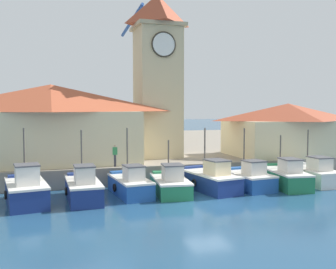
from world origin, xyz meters
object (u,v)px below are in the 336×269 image
object	(u,v)px
port_crane_near	(143,93)
dock_worker_near_tower	(115,155)
fishing_boat_far_left	(26,190)
fishing_boat_left_inner	(130,184)
clock_tower	(158,73)
warehouse_right	(288,129)
warehouse_left	(51,123)
fishing_boat_right_outer	(313,174)
port_crane_far	(161,93)
fishing_boat_mid_right	(248,179)
fishing_boat_mid_left	(170,183)
fishing_boat_left_outer	(83,188)
fishing_boat_center	(210,179)
fishing_boat_right_inner	(284,176)

from	to	relation	value
port_crane_near	dock_worker_near_tower	distance (m)	16.90
fishing_boat_far_left	fishing_boat_left_inner	world-z (taller)	fishing_boat_far_left
fishing_boat_left_inner	clock_tower	size ratio (longest dim) A/B	0.31
port_crane_near	dock_worker_near_tower	world-z (taller)	port_crane_near
warehouse_right	warehouse_left	bearing A→B (deg)	179.55
fishing_boat_right_outer	dock_worker_near_tower	world-z (taller)	fishing_boat_right_outer
clock_tower	port_crane_near	distance (m)	10.82
fishing_boat_right_outer	port_crane_far	bearing A→B (deg)	100.39
clock_tower	warehouse_right	bearing A→B (deg)	-9.57
port_crane_far	fishing_boat_right_outer	bearing A→B (deg)	-79.61
fishing_boat_far_left	warehouse_right	size ratio (longest dim) A/B	0.46
fishing_boat_mid_right	warehouse_right	xyz separation A→B (m)	(7.49, 6.53, 3.00)
clock_tower	warehouse_right	world-z (taller)	clock_tower
fishing_boat_left_inner	fishing_boat_mid_right	distance (m)	8.22
fishing_boat_far_left	port_crane_near	size ratio (longest dim) A/B	0.31
fishing_boat_mid_left	dock_worker_near_tower	distance (m)	5.20
fishing_boat_left_inner	warehouse_left	size ratio (longest dim) A/B	0.36
warehouse_right	dock_worker_near_tower	xyz separation A→B (m)	(-16.08, -2.47, -1.51)
fishing_boat_left_outer	fishing_boat_right_outer	bearing A→B (deg)	1.39
fishing_boat_center	warehouse_right	bearing A→B (deg)	31.31
warehouse_right	port_crane_near	world-z (taller)	port_crane_near
fishing_boat_center	dock_worker_near_tower	distance (m)	7.11
fishing_boat_mid_left	warehouse_left	size ratio (longest dim) A/B	0.36
fishing_boat_left_outer	fishing_boat_mid_right	xyz separation A→B (m)	(11.22, 0.10, -0.06)
fishing_boat_center	fishing_boat_mid_right	world-z (taller)	fishing_boat_center
fishing_boat_mid_left	warehouse_right	world-z (taller)	warehouse_right
port_crane_far	fishing_boat_center	bearing A→B (deg)	-98.38
clock_tower	port_crane_far	world-z (taller)	port_crane_far
fishing_boat_left_inner	fishing_boat_right_outer	world-z (taller)	fishing_boat_left_inner
fishing_boat_far_left	fishing_boat_mid_right	bearing A→B (deg)	0.48
fishing_boat_left_inner	warehouse_right	xyz separation A→B (m)	(15.69, 6.07, 3.00)
fishing_boat_right_outer	fishing_boat_left_inner	bearing A→B (deg)	179.36
port_crane_far	clock_tower	bearing A→B (deg)	-106.91
fishing_boat_mid_left	warehouse_right	distance (m)	14.94
warehouse_left	port_crane_far	distance (m)	23.28
port_crane_far	dock_worker_near_tower	world-z (taller)	port_crane_far
clock_tower	warehouse_left	size ratio (longest dim) A/B	1.15
port_crane_far	dock_worker_near_tower	bearing A→B (deg)	-114.32
fishing_boat_center	fishing_boat_right_inner	xyz separation A→B (m)	(5.50, -0.47, -0.02)
fishing_boat_right_outer	warehouse_right	size ratio (longest dim) A/B	0.46
fishing_boat_right_inner	fishing_boat_left_inner	bearing A→B (deg)	176.85
fishing_boat_mid_right	fishing_boat_right_inner	distance (m)	2.78
fishing_boat_mid_right	warehouse_right	size ratio (longest dim) A/B	0.40
port_crane_far	fishing_boat_left_inner	bearing A→B (deg)	-110.32
warehouse_right	port_crane_far	world-z (taller)	port_crane_far
clock_tower	port_crane_near	world-z (taller)	port_crane_near
fishing_boat_center	port_crane_far	size ratio (longest dim) A/B	0.33
fishing_boat_mid_left	fishing_boat_right_inner	distance (m)	8.41
fishing_boat_mid_right	fishing_boat_right_inner	size ratio (longest dim) A/B	0.80
fishing_boat_left_inner	warehouse_right	size ratio (longest dim) A/B	0.45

